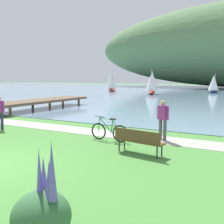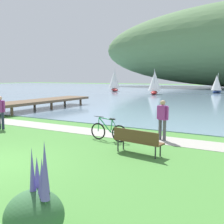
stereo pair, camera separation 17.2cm
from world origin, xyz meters
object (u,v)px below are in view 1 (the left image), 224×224
Objects in this scene: bicycle_leaning_near_bench at (109,131)px; sailboat_nearest_to_shore at (152,82)px; sailboat_toward_hillside at (214,84)px; person_at_shoreline at (163,117)px; sailboat_far_off at (112,81)px; person_on_the_grass at (0,110)px; park_bench_near_camera at (139,139)px.

bicycle_leaning_near_bench is 31.31m from sailboat_nearest_to_shore.
sailboat_toward_hillside is at bearing 92.42° from bicycle_leaning_near_bench.
sailboat_far_off is (-21.14, 33.47, 0.99)m from person_at_shoreline.
person_at_shoreline is at bearing -57.73° from sailboat_far_off.
bicycle_leaning_near_bench is at bearing -87.58° from sailboat_toward_hillside.
bicycle_leaning_near_bench is at bearing 4.60° from person_on_the_grass.
person_at_shoreline is 39.60m from sailboat_far_off.
sailboat_far_off is (-13.05, 35.20, 0.99)m from person_on_the_grass.
person_on_the_grass is 0.52× the size of sailboat_toward_hillside.
sailboat_nearest_to_shore reaches higher than sailboat_toward_hillside.
sailboat_nearest_to_shore is at bearing 107.45° from bicycle_leaning_near_bench.
person_at_shoreline is 0.44× the size of sailboat_nearest_to_shore.
park_bench_near_camera is 8.10m from person_on_the_grass.
sailboat_nearest_to_shore is at bearing 111.56° from person_at_shoreline.
park_bench_near_camera is 41.71m from sailboat_far_off.
park_bench_near_camera is at bearing -5.31° from person_on_the_grass.
sailboat_toward_hillside is at bearing 95.50° from person_at_shoreline.
bicycle_leaning_near_bench is 2.36m from person_at_shoreline.
park_bench_near_camera is 2.52m from person_at_shoreline.
bicycle_leaning_near_bench is 0.43× the size of sailboat_far_off.
sailboat_nearest_to_shore is 1.18× the size of sailboat_toward_hillside.
park_bench_near_camera is at bearing -70.07° from sailboat_nearest_to_shore.
park_bench_near_camera is 0.48× the size of sailboat_nearest_to_shore.
person_on_the_grass is at bearing -69.65° from sailboat_far_off.
sailboat_nearest_to_shore is at bearing -134.05° from sailboat_toward_hillside.
sailboat_far_off is (-21.10, 35.94, 1.45)m from park_bench_near_camera.
sailboat_nearest_to_shore is (-9.38, 29.84, 1.47)m from bicycle_leaning_near_bench.
sailboat_far_off is at bearing 122.27° from person_at_shoreline.
person_at_shoreline is 0.42× the size of sailboat_far_off.
bicycle_leaning_near_bench reaches higher than park_bench_near_camera.
bicycle_leaning_near_bench is 1.04× the size of person_on_the_grass.
person_on_the_grass is (-8.08, -1.73, 0.00)m from person_at_shoreline.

